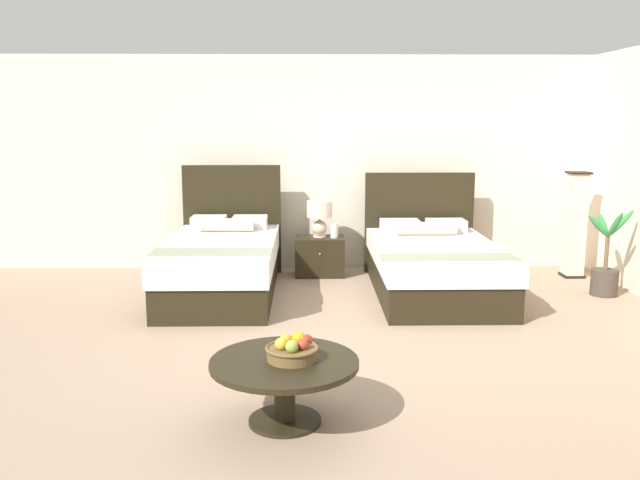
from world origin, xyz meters
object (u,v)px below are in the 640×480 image
Objects in this scene: bed_near_corner at (433,265)px; floor_lamp_corner at (575,225)px; loose_apple at (307,340)px; coffee_table at (284,375)px; bed_near_window at (222,263)px; fruit_bowl at (292,350)px; vase at (334,230)px; potted_palm at (605,271)px; nightstand at (320,256)px; table_lamp at (320,214)px.

bed_near_corner is 1.95m from floor_lamp_corner.
coffee_table is at bearing -119.13° from loose_apple.
bed_near_window is 2.43× the size of coffee_table.
fruit_bowl is (-1.43, -3.08, 0.15)m from bed_near_corner.
bed_near_window is 3.17m from coffee_table.
potted_palm is (2.81, -0.94, -0.29)m from vase.
vase reaches higher than nightstand.
floor_lamp_corner is at bearing 48.68° from loose_apple.
fruit_bowl is (-0.24, -3.94, -0.27)m from table_lamp.
nightstand is (-1.20, 0.85, -0.08)m from bed_near_corner.
bed_near_corner is at bearing 64.35° from coffee_table.
coffee_table is at bearing -115.65° from bed_near_corner.
vase is 2.28× the size of loose_apple.
bed_near_corner is at bearing -38.24° from vase.
bed_near_corner is 1.47m from nightstand.
floor_lamp_corner reaches higher than nightstand.
table_lamp is at bearing 144.08° from bed_near_corner.
bed_near_corner is 12.52× the size of vase.
bed_near_corner reaches higher than fruit_bowl.
bed_near_corner is 1.79× the size of floor_lamp_corner.
fruit_bowl is 0.26× the size of floor_lamp_corner.
potted_palm is at bearing -18.47° from table_lamp.
table_lamp is 0.46× the size of potted_palm.
coffee_table is at bearing -137.92° from potted_palm.
coffee_table is at bearing -76.15° from bed_near_window.
bed_near_window is 2.24m from bed_near_corner.
bed_near_corner is at bearing 0.06° from bed_near_window.
table_lamp is 1.31× the size of fruit_bowl.
nightstand is 0.36m from vase.
vase is 0.55× the size of fruit_bowl.
floor_lamp_corner reaches higher than loose_apple.
loose_apple is at bearing -95.01° from vase.
coffee_table is 0.73× the size of floor_lamp_corner.
loose_apple is at bearing -92.26° from table_lamp.
potted_palm is (2.99, -0.98, 0.03)m from nightstand.
fruit_bowl is 4.37m from potted_palm.
table_lamp is 3.19m from potted_palm.
loose_apple is 4.74m from floor_lamp_corner.
bed_near_corner is 28.54× the size of loose_apple.
bed_near_window is 2.36× the size of potted_palm.
table_lamp is at bearing 177.14° from floor_lamp_corner.
floor_lamp_corner is (3.13, 3.56, 0.18)m from loose_apple.
potted_palm reaches higher than loose_apple.
table_lamp is at bearing 90.00° from nightstand.
vase is at bearing 178.19° from floor_lamp_corner.
table_lamp is 3.96m from fruit_bowl.
coffee_table is 0.16m from fruit_bowl.
nightstand is 3.26× the size of vase.
coffee_table is (-0.28, -3.93, 0.08)m from nightstand.
table_lamp reaches higher than vase.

